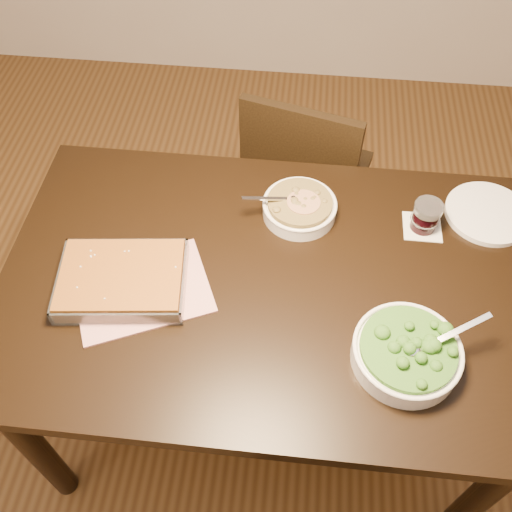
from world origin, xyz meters
TOP-DOWN VIEW (x-y plane):
  - ground at (0.00, 0.00)m, footprint 4.00×4.00m
  - table at (0.00, 0.00)m, footprint 1.40×0.90m
  - magazine_a at (-0.31, -0.07)m, footprint 0.40×0.36m
  - coaster at (0.41, 0.22)m, footprint 0.10×0.10m
  - stew_bowl at (0.07, 0.24)m, footprint 0.23×0.21m
  - broccoli_bowl at (0.34, -0.20)m, footprint 0.27×0.25m
  - baking_dish at (-0.37, -0.06)m, footprint 0.35×0.27m
  - wine_tumbler at (0.41, 0.22)m, footprint 0.08×0.08m
  - dinner_plate at (0.60, 0.29)m, footprint 0.24×0.24m
  - chair_far at (0.08, 0.67)m, footprint 0.49×0.49m

SIDE VIEW (x-z plane):
  - ground at x=0.00m, z-range 0.00..0.00m
  - chair_far at x=0.08m, z-range 0.05..0.91m
  - table at x=0.00m, z-range 0.28..1.03m
  - coaster at x=0.41m, z-range 0.75..0.75m
  - magazine_a at x=-0.31m, z-range 0.75..0.76m
  - dinner_plate at x=0.60m, z-range 0.75..0.77m
  - baking_dish at x=-0.37m, z-range 0.75..0.81m
  - stew_bowl at x=0.07m, z-range 0.74..0.82m
  - broccoli_bowl at x=0.34m, z-range 0.74..0.83m
  - wine_tumbler at x=0.41m, z-range 0.75..0.84m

